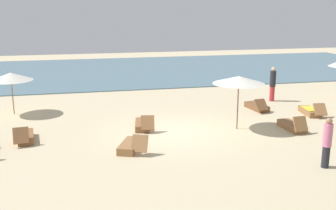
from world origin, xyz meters
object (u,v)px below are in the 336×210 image
umbrella_1 (239,80)px  person_0 (273,84)px  lounger_1 (257,107)px  person_1 (327,142)px  lounger_5 (293,126)px  lounger_6 (143,125)px  lounger_0 (131,146)px  lounger_4 (311,111)px  lounger_2 (25,137)px  umbrella_2 (11,77)px

umbrella_1 → person_0: bearing=49.0°
lounger_1 → person_1: person_1 is taller
lounger_1 → lounger_5: 3.53m
lounger_5 → lounger_6: 6.48m
umbrella_1 → lounger_0: 5.49m
lounger_6 → person_0: (7.92, 3.58, 0.81)m
lounger_4 → lounger_5: (-2.14, -2.06, -0.00)m
lounger_0 → lounger_2: lounger_0 is taller
lounger_5 → lounger_2: bearing=175.0°
lounger_1 → person_1: size_ratio=1.03×
umbrella_2 → person_1: 14.52m
lounger_4 → umbrella_1: bearing=-162.5°
lounger_4 → lounger_0: bearing=-161.9°
lounger_2 → lounger_6: 4.85m
umbrella_1 → person_1: 5.00m
lounger_2 → person_1: (10.00, -5.00, 0.70)m
lounger_0 → lounger_1: 8.44m
umbrella_2 → lounger_2: size_ratio=1.22×
lounger_1 → lounger_4: bearing=-34.2°
umbrella_2 → lounger_2: umbrella_2 is taller
lounger_2 → lounger_5: lounger_5 is taller
lounger_2 → person_0: 13.44m
person_1 → umbrella_1: bearing=104.4°
lounger_4 → lounger_5: size_ratio=1.07×
umbrella_2 → lounger_0: 8.25m
lounger_4 → person_0: person_0 is taller
lounger_5 → person_1: (-1.09, -4.02, 0.70)m
lounger_4 → person_1: (-3.23, -6.08, 0.70)m
umbrella_1 → person_1: size_ratio=1.37×
umbrella_2 → lounger_5: size_ratio=1.26×
umbrella_2 → lounger_4: (14.25, -3.32, -1.70)m
lounger_2 → person_1: 11.20m
lounger_6 → person_1: person_1 is taller
lounger_5 → person_0: size_ratio=0.86×
person_0 → person_1: bearing=-106.5°
person_0 → lounger_4: bearing=-80.9°
umbrella_1 → lounger_4: umbrella_1 is taller
umbrella_1 → lounger_1: (2.28, 2.87, -1.99)m
umbrella_1 → umbrella_2: (-9.81, 4.73, -0.28)m
lounger_0 → person_1: person_1 is taller
lounger_0 → lounger_5: size_ratio=1.06×
umbrella_2 → lounger_0: size_ratio=1.19×
umbrella_2 → person_0: (13.75, -0.20, -0.89)m
umbrella_2 → lounger_0: (4.96, -6.36, -1.71)m
lounger_1 → person_0: person_0 is taller
lounger_1 → lounger_6: size_ratio=1.01×
lounger_1 → lounger_2: 11.37m
lounger_6 → person_0: size_ratio=0.91×
lounger_4 → lounger_6: size_ratio=1.01×
lounger_5 → lounger_6: (-6.28, 1.61, -0.00)m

